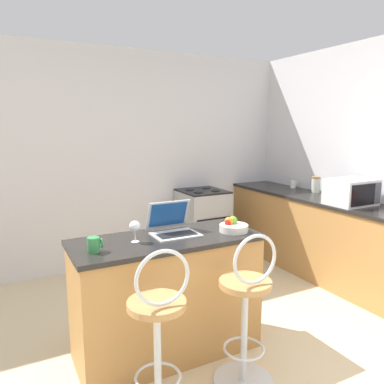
# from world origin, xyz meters

# --- Properties ---
(wall_back) EXTENTS (12.00, 0.06, 2.60)m
(wall_back) POSITION_xyz_m (0.00, 2.79, 1.30)
(wall_back) COLOR silver
(wall_back) RESTS_ON ground_plane
(breakfast_bar) EXTENTS (1.37, 0.58, 0.90)m
(breakfast_bar) POSITION_xyz_m (-0.32, 0.80, 0.45)
(breakfast_bar) COLOR #B27C42
(breakfast_bar) RESTS_ON ground_plane
(counter_right) EXTENTS (0.59, 3.29, 0.90)m
(counter_right) POSITION_xyz_m (1.87, 1.13, 0.45)
(counter_right) COLOR #B27C42
(counter_right) RESTS_ON ground_plane
(bar_stool_near) EXTENTS (0.40, 0.40, 1.06)m
(bar_stool_near) POSITION_xyz_m (-0.63, 0.23, 0.50)
(bar_stool_near) COLOR silver
(bar_stool_near) RESTS_ON ground_plane
(bar_stool_far) EXTENTS (0.40, 0.40, 1.06)m
(bar_stool_far) POSITION_xyz_m (-0.01, 0.23, 0.50)
(bar_stool_far) COLOR silver
(bar_stool_far) RESTS_ON ground_plane
(laptop) EXTENTS (0.34, 0.31, 0.24)m
(laptop) POSITION_xyz_m (-0.24, 0.88, 0.96)
(laptop) COLOR #B7BABF
(laptop) RESTS_ON breakfast_bar
(microwave) EXTENTS (0.47, 0.36, 0.26)m
(microwave) POSITION_xyz_m (1.83, 0.98, 1.04)
(microwave) COLOR silver
(microwave) RESTS_ON counter_right
(stove_range) EXTENTS (0.54, 0.58, 0.91)m
(stove_range) POSITION_xyz_m (0.91, 2.45, 0.45)
(stove_range) COLOR #9EA3A8
(stove_range) RESTS_ON ground_plane
(mug_green) EXTENTS (0.10, 0.08, 0.10)m
(mug_green) POSITION_xyz_m (-0.86, 0.72, 0.95)
(mug_green) COLOR #338447
(mug_green) RESTS_ON breakfast_bar
(mug_white) EXTENTS (0.09, 0.07, 0.09)m
(mug_white) POSITION_xyz_m (2.06, 2.08, 0.95)
(mug_white) COLOR white
(mug_white) RESTS_ON counter_right
(wine_glass_short) EXTENTS (0.08, 0.08, 0.15)m
(wine_glass_short) POSITION_xyz_m (-0.56, 0.80, 1.01)
(wine_glass_short) COLOR silver
(wine_glass_short) RESTS_ON breakfast_bar
(storage_jar) EXTENTS (0.11, 0.11, 0.19)m
(storage_jar) POSITION_xyz_m (2.06, 1.69, 1.00)
(storage_jar) COLOR silver
(storage_jar) RESTS_ON counter_right
(fruit_bowl) EXTENTS (0.22, 0.22, 0.11)m
(fruit_bowl) POSITION_xyz_m (0.20, 0.71, 0.94)
(fruit_bowl) COLOR silver
(fruit_bowl) RESTS_ON breakfast_bar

